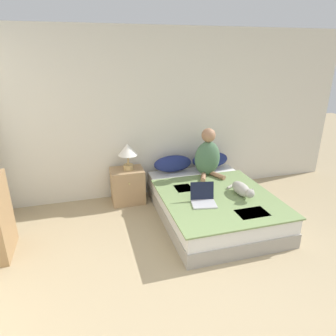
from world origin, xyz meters
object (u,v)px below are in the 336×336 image
pillow_near (173,164)px  cat_tabby (242,189)px  person_sitting (208,156)px  nightstand (128,186)px  bed (212,204)px  pillow_far (210,160)px  table_lamp (128,151)px  laptop_open (203,199)px

pillow_near → cat_tabby: bearing=-59.4°
person_sitting → nightstand: bearing=169.0°
bed → nightstand: bearing=143.2°
cat_tabby → nightstand: bearing=-129.1°
pillow_far → nightstand: 1.41m
bed → nightstand: size_ratio=3.69×
table_lamp → bed: bearing=-37.5°
pillow_near → table_lamp: table_lamp is taller
pillow_near → nightstand: size_ratio=1.15×
table_lamp → pillow_far: bearing=2.3°
nightstand → pillow_far: bearing=2.1°
person_sitting → table_lamp: 1.21m
person_sitting → pillow_near: bearing=148.5°
person_sitting → nightstand: size_ratio=1.38×
nightstand → table_lamp: (0.03, -0.00, 0.55)m
pillow_near → pillow_far: bearing=0.0°
nightstand → laptop_open: bearing=-53.7°
pillow_far → pillow_near: bearing=180.0°
laptop_open → nightstand: bearing=136.9°
person_sitting → table_lamp: person_sitting is taller
cat_tabby → table_lamp: size_ratio=1.44×
person_sitting → laptop_open: 0.98m
bed → pillow_near: (-0.32, 0.85, 0.34)m
pillow_near → laptop_open: bearing=-87.1°
pillow_near → person_sitting: size_ratio=0.83×
pillow_near → cat_tabby: (0.64, -1.08, -0.05)m
pillow_near → person_sitting: (0.47, -0.29, 0.18)m
bed → table_lamp: bearing=142.5°
cat_tabby → laptop_open: bearing=-86.4°
pillow_near → pillow_far: same height
laptop_open → nightstand: size_ratio=0.65×
cat_tabby → person_sitting: bearing=-170.3°
pillow_far → person_sitting: 0.38m
cat_tabby → nightstand: size_ratio=1.09×
cat_tabby → laptop_open: laptop_open is taller
laptop_open → table_lamp: table_lamp is taller
pillow_far → laptop_open: bearing=-117.1°
pillow_far → cat_tabby: bearing=-90.2°
person_sitting → cat_tabby: (0.17, -0.79, -0.23)m
bed → nightstand: 1.33m
pillow_far → laptop_open: (-0.58, -1.14, -0.08)m
pillow_far → person_sitting: size_ratio=0.83×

